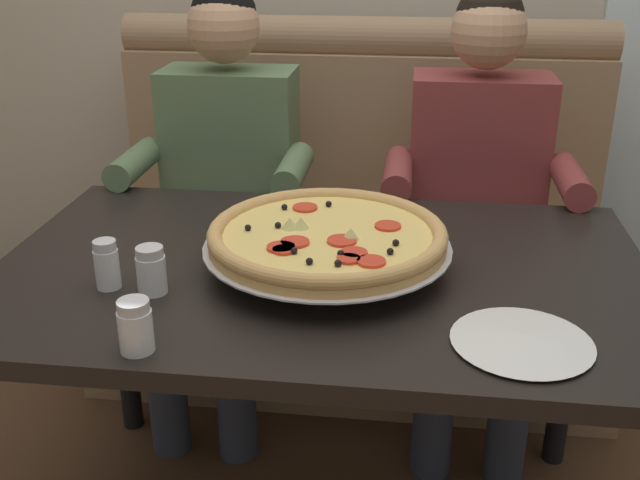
{
  "coord_description": "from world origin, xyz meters",
  "views": [
    {
      "loc": [
        0.18,
        -1.43,
        1.43
      ],
      "look_at": [
        0.0,
        -0.04,
        0.82
      ],
      "focal_mm": 42.0,
      "sensor_mm": 36.0,
      "label": 1
    }
  ],
  "objects_px": {
    "dining_table": "(321,301)",
    "diner_right": "(478,190)",
    "booth_bench": "(354,246)",
    "diner_left": "(224,180)",
    "shaker_parmesan": "(136,330)",
    "shaker_oregano": "(152,273)",
    "shaker_pepper_flakes": "(107,268)",
    "plate_near_left": "(522,339)",
    "pizza": "(327,237)"
  },
  "relations": [
    {
      "from": "dining_table",
      "to": "diner_right",
      "type": "bearing_deg",
      "value": 59.76
    },
    {
      "from": "diner_right",
      "to": "booth_bench",
      "type": "bearing_deg",
      "value": 144.64
    },
    {
      "from": "diner_left",
      "to": "booth_bench",
      "type": "bearing_deg",
      "value": 35.36
    },
    {
      "from": "dining_table",
      "to": "diner_right",
      "type": "xyz_separation_m",
      "value": [
        0.38,
        0.64,
        0.05
      ]
    },
    {
      "from": "shaker_parmesan",
      "to": "shaker_oregano",
      "type": "bearing_deg",
      "value": 102.07
    },
    {
      "from": "shaker_oregano",
      "to": "shaker_pepper_flakes",
      "type": "bearing_deg",
      "value": 173.47
    },
    {
      "from": "diner_right",
      "to": "shaker_parmesan",
      "type": "xyz_separation_m",
      "value": [
        -0.64,
        -1.02,
        0.08
      ]
    },
    {
      "from": "shaker_parmesan",
      "to": "plate_near_left",
      "type": "height_order",
      "value": "shaker_parmesan"
    },
    {
      "from": "booth_bench",
      "to": "diner_right",
      "type": "bearing_deg",
      "value": -35.36
    },
    {
      "from": "booth_bench",
      "to": "shaker_parmesan",
      "type": "height_order",
      "value": "booth_bench"
    },
    {
      "from": "booth_bench",
      "to": "shaker_oregano",
      "type": "xyz_separation_m",
      "value": [
        -0.31,
        -1.07,
        0.39
      ]
    },
    {
      "from": "diner_left",
      "to": "pizza",
      "type": "distance_m",
      "value": 0.77
    },
    {
      "from": "shaker_oregano",
      "to": "diner_right",
      "type": "bearing_deg",
      "value": 49.55
    },
    {
      "from": "dining_table",
      "to": "shaker_parmesan",
      "type": "height_order",
      "value": "shaker_parmesan"
    },
    {
      "from": "shaker_pepper_flakes",
      "to": "shaker_oregano",
      "type": "bearing_deg",
      "value": -6.53
    },
    {
      "from": "diner_right",
      "to": "plate_near_left",
      "type": "height_order",
      "value": "diner_right"
    },
    {
      "from": "dining_table",
      "to": "shaker_parmesan",
      "type": "relative_size",
      "value": 14.62
    },
    {
      "from": "diner_left",
      "to": "diner_right",
      "type": "xyz_separation_m",
      "value": [
        0.75,
        0.0,
        0.0
      ]
    },
    {
      "from": "shaker_parmesan",
      "to": "booth_bench",
      "type": "bearing_deg",
      "value": 78.22
    },
    {
      "from": "pizza",
      "to": "shaker_oregano",
      "type": "xyz_separation_m",
      "value": [
        -0.33,
        -0.15,
        -0.03
      ]
    },
    {
      "from": "booth_bench",
      "to": "shaker_pepper_flakes",
      "type": "bearing_deg",
      "value": -111.04
    },
    {
      "from": "plate_near_left",
      "to": "shaker_pepper_flakes",
      "type": "bearing_deg",
      "value": 171.41
    },
    {
      "from": "booth_bench",
      "to": "pizza",
      "type": "distance_m",
      "value": 1.01
    },
    {
      "from": "dining_table",
      "to": "diner_left",
      "type": "distance_m",
      "value": 0.75
    },
    {
      "from": "diner_right",
      "to": "shaker_parmesan",
      "type": "height_order",
      "value": "diner_right"
    },
    {
      "from": "dining_table",
      "to": "shaker_oregano",
      "type": "height_order",
      "value": "shaker_oregano"
    },
    {
      "from": "dining_table",
      "to": "diner_right",
      "type": "height_order",
      "value": "diner_right"
    },
    {
      "from": "shaker_parmesan",
      "to": "dining_table",
      "type": "bearing_deg",
      "value": 54.61
    },
    {
      "from": "diner_left",
      "to": "diner_right",
      "type": "relative_size",
      "value": 1.0
    },
    {
      "from": "diner_left",
      "to": "plate_near_left",
      "type": "relative_size",
      "value": 5.13
    },
    {
      "from": "shaker_parmesan",
      "to": "shaker_pepper_flakes",
      "type": "distance_m",
      "value": 0.26
    },
    {
      "from": "shaker_parmesan",
      "to": "shaker_oregano",
      "type": "height_order",
      "value": "shaker_oregano"
    },
    {
      "from": "booth_bench",
      "to": "dining_table",
      "type": "distance_m",
      "value": 0.95
    },
    {
      "from": "dining_table",
      "to": "diner_right",
      "type": "relative_size",
      "value": 1.09
    },
    {
      "from": "diner_right",
      "to": "shaker_pepper_flakes",
      "type": "xyz_separation_m",
      "value": [
        -0.78,
        -0.8,
        0.08
      ]
    },
    {
      "from": "diner_left",
      "to": "shaker_parmesan",
      "type": "height_order",
      "value": "diner_left"
    },
    {
      "from": "diner_right",
      "to": "pizza",
      "type": "xyz_separation_m",
      "value": [
        -0.36,
        -0.66,
        0.11
      ]
    },
    {
      "from": "dining_table",
      "to": "pizza",
      "type": "distance_m",
      "value": 0.16
    },
    {
      "from": "diner_right",
      "to": "shaker_oregano",
      "type": "height_order",
      "value": "diner_right"
    },
    {
      "from": "diner_left",
      "to": "shaker_oregano",
      "type": "height_order",
      "value": "diner_left"
    },
    {
      "from": "diner_left",
      "to": "shaker_pepper_flakes",
      "type": "bearing_deg",
      "value": -92.44
    },
    {
      "from": "pizza",
      "to": "diner_left",
      "type": "bearing_deg",
      "value": 120.74
    },
    {
      "from": "booth_bench",
      "to": "shaker_pepper_flakes",
      "type": "height_order",
      "value": "booth_bench"
    },
    {
      "from": "dining_table",
      "to": "plate_near_left",
      "type": "relative_size",
      "value": 5.61
    },
    {
      "from": "diner_right",
      "to": "shaker_oregano",
      "type": "bearing_deg",
      "value": -130.45
    },
    {
      "from": "diner_right",
      "to": "shaker_oregano",
      "type": "distance_m",
      "value": 1.07
    },
    {
      "from": "dining_table",
      "to": "shaker_parmesan",
      "type": "xyz_separation_m",
      "value": [
        -0.27,
        -0.38,
        0.12
      ]
    },
    {
      "from": "shaker_oregano",
      "to": "plate_near_left",
      "type": "bearing_deg",
      "value": -8.86
    },
    {
      "from": "diner_left",
      "to": "pizza",
      "type": "xyz_separation_m",
      "value": [
        0.39,
        -0.66,
        0.11
      ]
    },
    {
      "from": "diner_left",
      "to": "pizza",
      "type": "relative_size",
      "value": 2.45
    }
  ]
}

